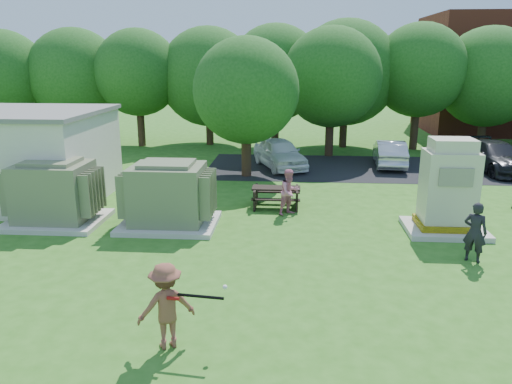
# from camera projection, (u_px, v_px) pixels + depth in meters

# --- Properties ---
(ground) EXTENTS (120.00, 120.00, 0.00)m
(ground) POSITION_uv_depth(u_px,v_px,m) (243.00, 293.00, 11.35)
(ground) COLOR #2D6619
(ground) RESTS_ON ground
(parking_strip) EXTENTS (20.00, 6.00, 0.01)m
(parking_strip) POSITION_uv_depth(u_px,v_px,m) (417.00, 169.00, 23.83)
(parking_strip) COLOR #232326
(parking_strip) RESTS_ON ground
(transformer_left) EXTENTS (3.00, 2.40, 2.07)m
(transformer_left) POSITION_uv_depth(u_px,v_px,m) (54.00, 194.00, 15.90)
(transformer_left) COLOR beige
(transformer_left) RESTS_ON ground
(transformer_right) EXTENTS (3.00, 2.40, 2.07)m
(transformer_right) POSITION_uv_depth(u_px,v_px,m) (168.00, 196.00, 15.63)
(transformer_right) COLOR beige
(transformer_right) RESTS_ON ground
(generator_cabinet) EXTENTS (2.36, 1.93, 2.88)m
(generator_cabinet) POSITION_uv_depth(u_px,v_px,m) (448.00, 192.00, 15.02)
(generator_cabinet) COLOR beige
(generator_cabinet) RESTS_ON ground
(picnic_table) EXTENTS (1.70, 1.28, 0.73)m
(picnic_table) POSITION_uv_depth(u_px,v_px,m) (276.00, 195.00, 17.73)
(picnic_table) COLOR black
(picnic_table) RESTS_ON ground
(batter) EXTENTS (1.22, 1.01, 1.65)m
(batter) POSITION_uv_depth(u_px,v_px,m) (166.00, 306.00, 9.07)
(batter) COLOR brown
(batter) RESTS_ON ground
(person_by_generator) EXTENTS (0.70, 0.63, 1.61)m
(person_by_generator) POSITION_uv_depth(u_px,v_px,m) (475.00, 232.00, 12.91)
(person_by_generator) COLOR black
(person_by_generator) RESTS_ON ground
(person_at_picnic) EXTENTS (0.97, 0.95, 1.57)m
(person_at_picnic) POSITION_uv_depth(u_px,v_px,m) (290.00, 192.00, 16.81)
(person_at_picnic) COLOR #D5718C
(person_at_picnic) RESTS_ON ground
(car_white) EXTENTS (3.07, 4.48, 1.42)m
(car_white) POSITION_uv_depth(u_px,v_px,m) (280.00, 153.00, 23.99)
(car_white) COLOR white
(car_white) RESTS_ON ground
(car_silver_a) EXTENTS (1.65, 3.98, 1.28)m
(car_silver_a) POSITION_uv_depth(u_px,v_px,m) (390.00, 153.00, 24.31)
(car_silver_a) COLOR #B5B5BA
(car_silver_a) RESTS_ON ground
(car_dark) EXTENTS (2.49, 4.90, 1.36)m
(car_dark) POSITION_uv_depth(u_px,v_px,m) (495.00, 157.00, 23.24)
(car_dark) COLOR black
(car_dark) RESTS_ON ground
(batting_equipment) EXTENTS (1.03, 0.47, 0.14)m
(batting_equipment) POSITION_uv_depth(u_px,v_px,m) (199.00, 295.00, 8.90)
(batting_equipment) COLOR black
(batting_equipment) RESTS_ON ground
(tree_row) EXTENTS (41.30, 13.30, 7.30)m
(tree_row) POSITION_uv_depth(u_px,v_px,m) (307.00, 76.00, 27.93)
(tree_row) COLOR #47301E
(tree_row) RESTS_ON ground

